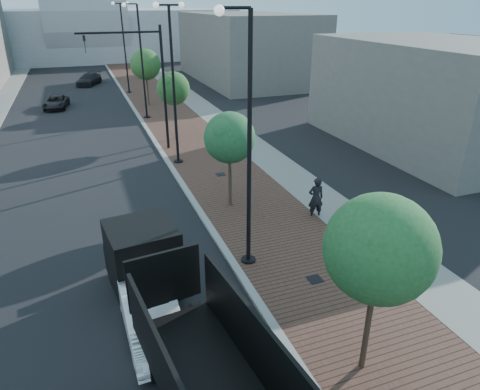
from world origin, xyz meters
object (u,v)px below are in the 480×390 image
object	(u,v)px
dark_car_mid	(56,102)
pedestrian	(316,198)
dump_truck	(176,320)
white_sedan	(150,311)

from	to	relation	value
dark_car_mid	pedestrian	distance (m)	30.86
dump_truck	dark_car_mid	bearing A→B (deg)	89.63
white_sedan	pedestrian	distance (m)	9.81
white_sedan	pedestrian	bearing A→B (deg)	28.16
dark_car_mid	pedestrian	xyz separation A→B (m)	(11.72, -28.54, 0.43)
pedestrian	dark_car_mid	bearing A→B (deg)	-59.61
dump_truck	dark_car_mid	world-z (taller)	dump_truck
dump_truck	pedestrian	bearing A→B (deg)	31.43
dump_truck	pedestrian	distance (m)	10.08
white_sedan	pedestrian	xyz separation A→B (m)	(8.49, 4.91, 0.28)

